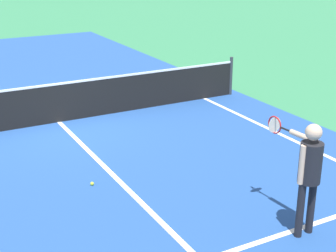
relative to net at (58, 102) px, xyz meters
name	(u,v)px	position (x,y,z in m)	size (l,w,h in m)	color
ground_plane	(59,122)	(0.00, 0.00, -0.49)	(60.00, 60.00, 0.00)	#337F51
court_surface_inbounds	(59,122)	(0.00, 0.00, -0.49)	(10.62, 24.40, 0.00)	#234C93
line_center_service	(110,172)	(0.00, -3.20, -0.49)	(0.10, 6.40, 0.01)	white
net	(58,102)	(0.00, 0.00, 0.00)	(10.03, 0.09, 1.07)	#33383D
player_near	(309,167)	(1.68, -6.50, 0.58)	(0.45, 1.23, 1.71)	black
tennis_ball_mid_court	(92,184)	(-0.49, -3.55, -0.46)	(0.07, 0.07, 0.07)	#CCE033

